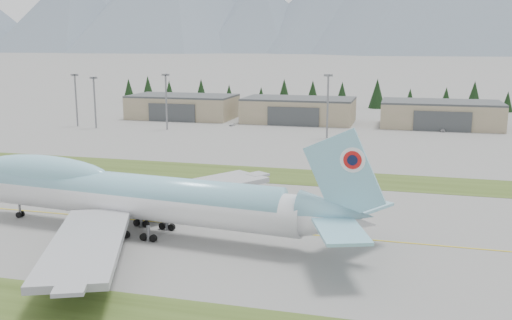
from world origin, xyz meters
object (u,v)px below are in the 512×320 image
(hangar_left, at_px, (183,107))
(service_vehicle_c, at_px, (442,132))
(hangar_center, at_px, (299,110))
(service_vehicle_b, at_px, (355,138))
(service_vehicle_a, at_px, (232,126))
(boeing_747_freighter, at_px, (134,195))
(hangar_right, at_px, (441,114))

(hangar_left, relative_size, service_vehicle_c, 11.90)
(hangar_center, relative_size, service_vehicle_b, 14.63)
(hangar_center, bearing_deg, hangar_left, 180.00)
(hangar_left, relative_size, service_vehicle_a, 14.56)
(service_vehicle_b, distance_m, service_vehicle_c, 40.20)
(boeing_747_freighter, relative_size, service_vehicle_b, 24.98)
(hangar_right, bearing_deg, service_vehicle_c, -88.81)
(hangar_center, bearing_deg, service_vehicle_b, -53.21)
(hangar_right, distance_m, service_vehicle_a, 87.34)
(hangar_center, xyz_separation_m, service_vehicle_a, (-25.03, -19.24, -5.39))
(hangar_center, xyz_separation_m, service_vehicle_c, (60.28, -13.49, -5.39))
(hangar_left, relative_size, hangar_center, 1.00)
(boeing_747_freighter, bearing_deg, service_vehicle_c, 72.53)
(hangar_left, distance_m, hangar_center, 55.00)
(hangar_center, distance_m, service_vehicle_b, 47.01)
(hangar_center, height_order, hangar_right, same)
(hangar_left, height_order, service_vehicle_c, hangar_left)
(boeing_747_freighter, xyz_separation_m, service_vehicle_c, (61.55, 143.25, -7.11))
(hangar_left, bearing_deg, boeing_747_freighter, -71.08)
(hangar_center, xyz_separation_m, service_vehicle_b, (27.97, -37.40, -5.39))
(service_vehicle_b, bearing_deg, hangar_right, -21.62)
(hangar_left, distance_m, service_vehicle_c, 116.19)
(hangar_right, bearing_deg, service_vehicle_b, -130.58)
(hangar_right, xyz_separation_m, service_vehicle_c, (0.28, -13.49, -5.39))
(service_vehicle_b, bearing_deg, hangar_left, 84.70)
(boeing_747_freighter, distance_m, service_vehicle_a, 139.72)
(hangar_left, bearing_deg, service_vehicle_c, -6.67)
(hangar_center, height_order, service_vehicle_a, hangar_center)
(hangar_right, height_order, service_vehicle_a, hangar_right)
(service_vehicle_a, relative_size, service_vehicle_b, 1.00)
(service_vehicle_a, xyz_separation_m, service_vehicle_b, (53.00, -18.16, 0.00))
(boeing_747_freighter, height_order, hangar_left, boeing_747_freighter)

